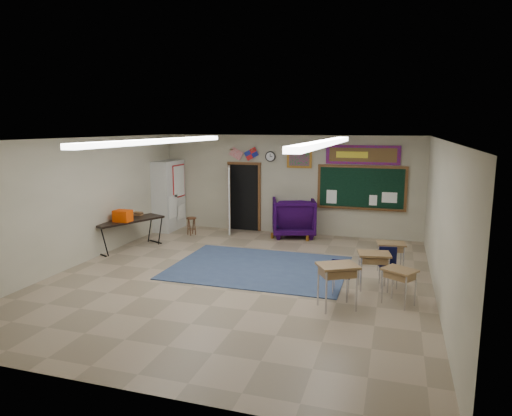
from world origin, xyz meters
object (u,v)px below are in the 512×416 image
(student_desk_front_left, at_px, (374,269))
(student_desk_front_right, at_px, (391,257))
(folding_table, at_px, (129,233))
(wingback_armchair, at_px, (294,217))
(wooden_stool, at_px, (192,226))

(student_desk_front_left, xyz_separation_m, student_desk_front_right, (0.31, 1.10, -0.02))
(student_desk_front_right, distance_m, folding_table, 6.78)
(wingback_armchair, height_order, folding_table, wingback_armchair)
(student_desk_front_right, bearing_deg, wooden_stool, 151.86)
(wingback_armchair, bearing_deg, folding_table, 18.44)
(student_desk_front_right, height_order, wooden_stool, student_desk_front_right)
(wingback_armchair, distance_m, student_desk_front_left, 4.74)
(wingback_armchair, relative_size, folding_table, 0.63)
(student_desk_front_left, relative_size, folding_table, 0.37)
(folding_table, bearing_deg, student_desk_front_right, 22.62)
(student_desk_front_right, distance_m, wooden_stool, 6.22)
(student_desk_front_left, height_order, student_desk_front_right, student_desk_front_left)
(folding_table, bearing_deg, student_desk_front_left, 12.93)
(student_desk_front_left, xyz_separation_m, wooden_stool, (-5.53, 3.21, -0.15))
(folding_table, bearing_deg, wooden_stool, 88.43)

